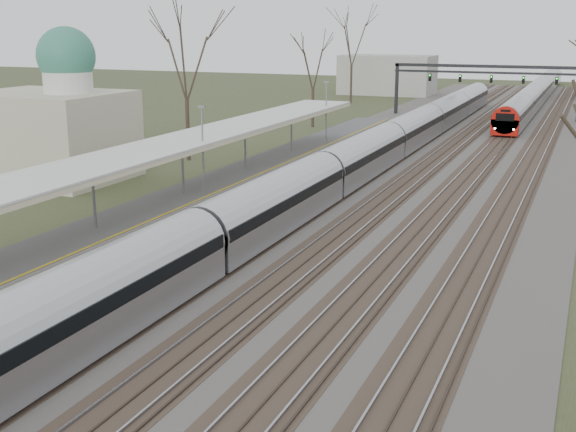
% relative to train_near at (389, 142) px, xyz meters
% --- Properties ---
extents(track_bed, '(24.00, 160.00, 0.22)m').
position_rel_train_near_xyz_m(track_bed, '(2.76, 0.86, -1.42)').
color(track_bed, '#474442').
rests_on(track_bed, ground).
extents(platform, '(3.50, 69.00, 1.00)m').
position_rel_train_near_xyz_m(platform, '(-6.55, -16.64, -0.98)').
color(platform, '#9E9B93').
rests_on(platform, ground).
extents(canopy, '(4.10, 50.00, 3.11)m').
position_rel_train_near_xyz_m(canopy, '(-6.55, -21.15, 2.45)').
color(canopy, slate).
rests_on(canopy, platform).
extents(dome_building, '(10.00, 8.00, 10.30)m').
position_rel_train_near_xyz_m(dome_building, '(-19.21, -16.14, 2.24)').
color(dome_building, beige).
rests_on(dome_building, ground).
extents(signal_gantry, '(21.00, 0.59, 6.08)m').
position_rel_train_near_xyz_m(signal_gantry, '(2.79, 30.85, 3.43)').
color(signal_gantry, black).
rests_on(signal_gantry, ground).
extents(tree_west_far, '(5.50, 5.50, 11.33)m').
position_rel_train_near_xyz_m(tree_west_far, '(-14.50, -6.14, 6.54)').
color(tree_west_far, '#2D231C').
rests_on(tree_west_far, ground).
extents(train_near, '(2.62, 90.21, 3.05)m').
position_rel_train_near_xyz_m(train_near, '(0.00, 0.00, 0.00)').
color(train_near, '#A9ACB3').
rests_on(train_near, ground).
extents(train_far, '(2.62, 75.21, 3.05)m').
position_rel_train_near_xyz_m(train_far, '(7.00, 52.75, 0.00)').
color(train_far, '#A9ACB3').
rests_on(train_far, ground).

